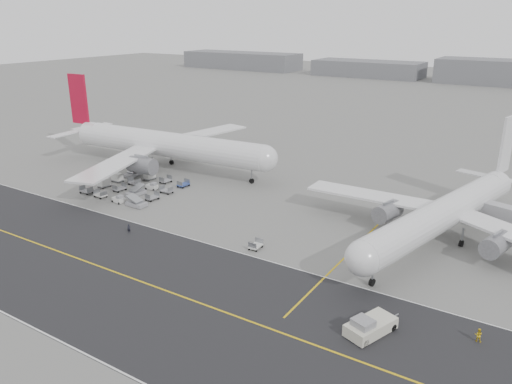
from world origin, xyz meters
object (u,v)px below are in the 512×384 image
Objects in this scene: airliner_b at (446,212)px; ground_crew_a at (129,229)px; ground_crew_b at (478,335)px; jet_bridge at (500,213)px; airliner_a at (162,144)px; pushback_tug at (370,326)px.

airliner_b is 31.25× the size of ground_crew_a.
ground_crew_a is 0.96× the size of ground_crew_b.
airliner_b is 3.65× the size of jet_bridge.
jet_bridge is (79.24, 1.47, -2.63)m from airliner_a.
airliner_a is at bearing 170.54° from pushback_tug.
airliner_a is 7.37× the size of pushback_tug.
ground_crew_a is at bearing -132.19° from jet_bridge.
airliner_b reaches higher than jet_bridge.
airliner_b is 56.14m from ground_crew_a.
airliner_a reaches higher than airliner_b.
airliner_b is at bearing -77.02° from ground_crew_b.
airliner_a is at bearing -30.76° from ground_crew_b.
ground_crew_b reaches higher than ground_crew_a.
ground_crew_b is (82.05, -34.96, -5.61)m from airliner_a.
ground_crew_a is at bearing -137.87° from airliner_b.
airliner_b is (71.75, -7.64, -1.02)m from airliner_a.
ground_crew_b is (10.30, -27.32, -4.58)m from airliner_b.
ground_crew_b is at bearing -25.47° from ground_crew_a.
airliner_b is 29.55m from ground_crew_b.
airliner_a is 72.16m from airliner_b.
ground_crew_b is at bearing -70.12° from jet_bridge.
ground_crew_a is 59.45m from ground_crew_b.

